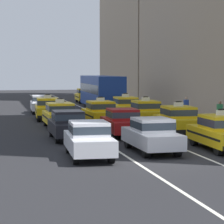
% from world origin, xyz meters
% --- Properties ---
extents(ground_plane, '(160.00, 160.00, 0.00)m').
position_xyz_m(ground_plane, '(0.00, 0.00, 0.00)').
color(ground_plane, '#232326').
extents(lane_stripe_left_center, '(0.14, 80.00, 0.01)m').
position_xyz_m(lane_stripe_left_center, '(-1.60, 20.00, 0.00)').
color(lane_stripe_left_center, silver).
rests_on(lane_stripe_left_center, ground).
extents(lane_stripe_center_right, '(0.14, 80.00, 0.01)m').
position_xyz_m(lane_stripe_center_right, '(1.60, 20.00, 0.00)').
color(lane_stripe_center_right, silver).
rests_on(lane_stripe_center_right, ground).
extents(sidewalk_curb, '(4.00, 90.00, 0.15)m').
position_xyz_m(sidewalk_curb, '(7.20, 15.00, 0.07)').
color(sidewalk_curb, '#9E9993').
rests_on(sidewalk_curb, ground).
extents(sedan_left_nearest, '(1.95, 4.38, 1.58)m').
position_xyz_m(sedan_left_nearest, '(-3.27, 1.17, 0.85)').
color(sedan_left_nearest, black).
rests_on(sedan_left_nearest, ground).
extents(sedan_left_second, '(1.79, 4.31, 1.58)m').
position_xyz_m(sedan_left_second, '(-3.30, 7.25, 0.85)').
color(sedan_left_second, black).
rests_on(sedan_left_second, ground).
extents(taxi_left_third, '(1.87, 4.58, 1.96)m').
position_xyz_m(taxi_left_third, '(-3.02, 12.87, 0.88)').
color(taxi_left_third, black).
rests_on(taxi_left_third, ground).
extents(taxi_left_fourth, '(2.05, 4.65, 1.96)m').
position_xyz_m(taxi_left_fourth, '(-3.17, 18.84, 0.88)').
color(taxi_left_fourth, black).
rests_on(taxi_left_fourth, ground).
extents(sedan_left_fifth, '(1.93, 4.37, 1.58)m').
position_xyz_m(sedan_left_fifth, '(-3.09, 25.08, 0.85)').
color(sedan_left_fifth, black).
rests_on(sedan_left_fifth, ground).
extents(sedan_center_nearest, '(1.81, 4.32, 1.58)m').
position_xyz_m(sedan_center_nearest, '(-0.17, 2.04, 0.85)').
color(sedan_center_nearest, black).
rests_on(sedan_center_nearest, ground).
extents(sedan_center_second, '(1.87, 4.34, 1.58)m').
position_xyz_m(sedan_center_second, '(-0.08, 7.94, 0.85)').
color(sedan_center_second, black).
rests_on(sedan_center_second, ground).
extents(taxi_center_third, '(1.88, 4.58, 1.96)m').
position_xyz_m(taxi_center_third, '(-0.06, 14.18, 0.88)').
color(taxi_center_third, black).
rests_on(taxi_center_third, ground).
extents(taxi_right_nearest, '(1.93, 4.61, 1.96)m').
position_xyz_m(taxi_right_nearest, '(3.17, 1.90, 0.88)').
color(taxi_right_nearest, black).
rests_on(taxi_right_nearest, ground).
extents(taxi_right_second, '(2.00, 4.63, 1.96)m').
position_xyz_m(taxi_right_second, '(3.34, 8.09, 0.88)').
color(taxi_right_second, black).
rests_on(taxi_right_second, ground).
extents(taxi_right_third, '(1.93, 4.60, 1.96)m').
position_xyz_m(taxi_right_third, '(3.09, 13.89, 0.88)').
color(taxi_right_third, black).
rests_on(taxi_right_third, ground).
extents(taxi_right_fourth, '(1.93, 4.60, 1.96)m').
position_xyz_m(taxi_right_fourth, '(3.04, 19.21, 0.88)').
color(taxi_right_fourth, black).
rests_on(taxi_right_fourth, ground).
extents(bus_right_fifth, '(2.79, 11.26, 3.22)m').
position_xyz_m(bus_right_fifth, '(3.13, 28.94, 1.82)').
color(bus_right_fifth, black).
rests_on(bus_right_fifth, ground).
extents(taxi_right_sixth, '(2.00, 4.63, 1.96)m').
position_xyz_m(taxi_right_sixth, '(3.20, 38.61, 0.88)').
color(taxi_right_sixth, black).
rests_on(taxi_right_sixth, ground).
extents(pedestrian_near_crosswalk, '(0.36, 0.24, 1.62)m').
position_xyz_m(pedestrian_near_crosswalk, '(6.89, 15.90, 0.97)').
color(pedestrian_near_crosswalk, slate).
rests_on(pedestrian_near_crosswalk, sidewalk_curb).
extents(pedestrian_mid_block, '(0.47, 0.24, 1.61)m').
position_xyz_m(pedestrian_mid_block, '(7.25, 10.79, 0.95)').
color(pedestrian_mid_block, '#23232D').
rests_on(pedestrian_mid_block, sidewalk_curb).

